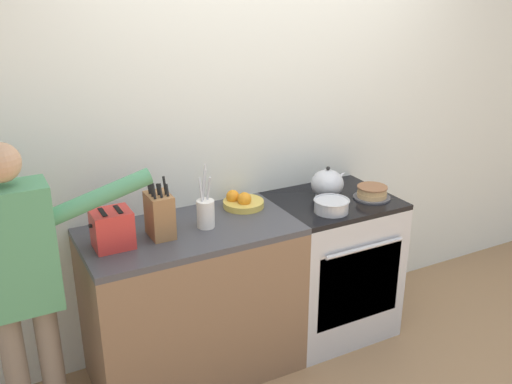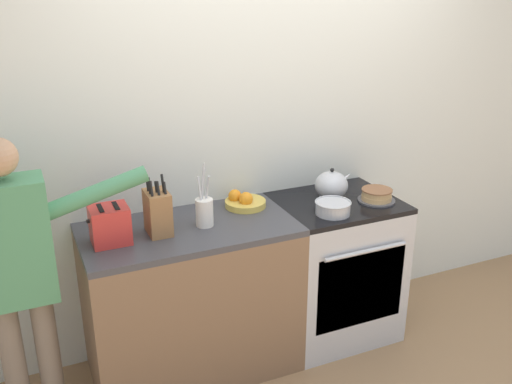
# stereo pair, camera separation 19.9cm
# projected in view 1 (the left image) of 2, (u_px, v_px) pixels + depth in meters

# --- Properties ---
(ground_plane) EXTENTS (16.00, 16.00, 0.00)m
(ground_plane) POSITION_uv_depth(u_px,v_px,m) (316.00, 364.00, 3.36)
(ground_plane) COLOR #93704C
(wall_back) EXTENTS (8.00, 0.04, 2.60)m
(wall_back) POSITION_uv_depth(u_px,v_px,m) (267.00, 126.00, 3.41)
(wall_back) COLOR silver
(wall_back) RESTS_ON ground_plane
(counter_cabinet) EXTENTS (1.14, 0.60, 0.89)m
(counter_cabinet) POSITION_uv_depth(u_px,v_px,m) (193.00, 302.00, 3.17)
(counter_cabinet) COLOR brown
(counter_cabinet) RESTS_ON ground_plane
(stove_range) EXTENTS (0.71, 0.64, 0.89)m
(stove_range) POSITION_uv_depth(u_px,v_px,m) (330.00, 265.00, 3.57)
(stove_range) COLOR #B7BABF
(stove_range) RESTS_ON ground_plane
(layer_cake) EXTENTS (0.22, 0.22, 0.07)m
(layer_cake) POSITION_uv_depth(u_px,v_px,m) (372.00, 193.00, 3.41)
(layer_cake) COLOR #4C4C51
(layer_cake) RESTS_ON stove_range
(tea_kettle) EXTENTS (0.24, 0.20, 0.19)m
(tea_kettle) POSITION_uv_depth(u_px,v_px,m) (328.00, 184.00, 3.42)
(tea_kettle) COLOR #B7BABF
(tea_kettle) RESTS_ON stove_range
(mixing_bowl) EXTENTS (0.20, 0.20, 0.07)m
(mixing_bowl) POSITION_uv_depth(u_px,v_px,m) (331.00, 206.00, 3.21)
(mixing_bowl) COLOR #B7BABF
(mixing_bowl) RESTS_ON stove_range
(knife_block) EXTENTS (0.11, 0.17, 0.32)m
(knife_block) POSITION_uv_depth(u_px,v_px,m) (160.00, 215.00, 2.89)
(knife_block) COLOR olive
(knife_block) RESTS_ON counter_cabinet
(utensil_crock) EXTENTS (0.09, 0.09, 0.34)m
(utensil_crock) POSITION_uv_depth(u_px,v_px,m) (206.00, 212.00, 3.00)
(utensil_crock) COLOR silver
(utensil_crock) RESTS_ON counter_cabinet
(fruit_bowl) EXTENTS (0.24, 0.24, 0.10)m
(fruit_bowl) POSITION_uv_depth(u_px,v_px,m) (242.00, 202.00, 3.28)
(fruit_bowl) COLOR gold
(fruit_bowl) RESTS_ON counter_cabinet
(toaster) EXTENTS (0.20, 0.16, 0.19)m
(toaster) POSITION_uv_depth(u_px,v_px,m) (112.00, 229.00, 2.78)
(toaster) COLOR red
(toaster) RESTS_ON counter_cabinet
(person_baker) EXTENTS (0.89, 0.20, 1.51)m
(person_baker) POSITION_uv_depth(u_px,v_px,m) (21.00, 275.00, 2.55)
(person_baker) COLOR #7A6B5B
(person_baker) RESTS_ON ground_plane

